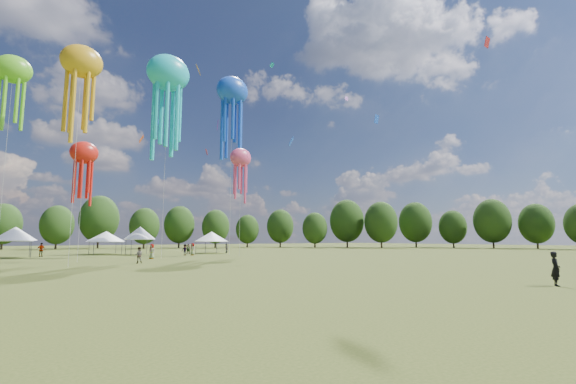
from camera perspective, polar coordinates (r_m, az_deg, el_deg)
ground at (r=17.08m, az=22.23°, el=-14.50°), size 300.00×300.00×0.00m
observer_main at (r=24.40m, az=34.75°, el=-9.28°), size 0.76×0.72×1.75m
spectator_near at (r=41.17m, az=-21.16°, el=-8.69°), size 0.90×0.78×1.58m
spectators_far at (r=58.73m, az=-19.72°, el=-8.01°), size 33.23×15.21×1.92m
festival_tents at (r=63.56m, az=-26.06°, el=-5.72°), size 39.42×11.66×4.24m
show_kites at (r=54.48m, az=-17.15°, el=12.19°), size 32.35×19.64×27.62m
small_kites at (r=58.88m, az=-19.85°, el=21.49°), size 67.16×66.18×42.37m
treeline at (r=72.40m, az=-27.78°, el=-2.82°), size 201.57×95.24×13.43m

